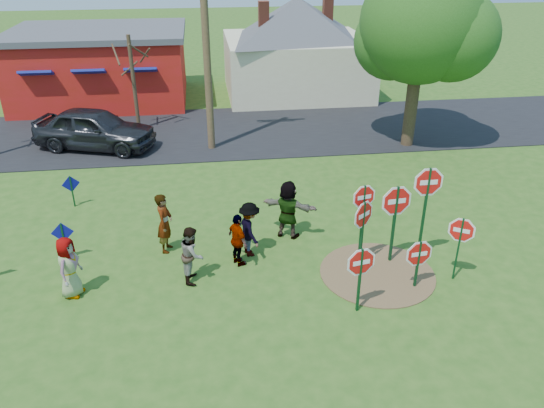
{
  "coord_description": "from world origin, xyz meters",
  "views": [
    {
      "loc": [
        -0.06,
        -12.81,
        8.48
      ],
      "look_at": [
        1.75,
        0.62,
        1.56
      ],
      "focal_mm": 35.0,
      "sensor_mm": 36.0,
      "label": 1
    }
  ],
  "objects_px": {
    "stop_sign_a": "(361,267)",
    "stop_sign_b": "(363,205)",
    "stop_sign_c": "(427,194)",
    "person_a": "(69,267)",
    "suv": "(94,129)",
    "leafy_tree": "(424,29)",
    "person_b": "(165,223)",
    "stop_sign_d": "(396,206)",
    "utility_pole": "(205,25)"
  },
  "relations": [
    {
      "from": "stop_sign_b",
      "to": "suv",
      "type": "xyz_separation_m",
      "value": [
        -8.88,
        10.52,
        -1.0
      ]
    },
    {
      "from": "leafy_tree",
      "to": "stop_sign_c",
      "type": "bearing_deg",
      "value": -109.43
    },
    {
      "from": "leafy_tree",
      "to": "person_a",
      "type": "bearing_deg",
      "value": -143.44
    },
    {
      "from": "person_a",
      "to": "suv",
      "type": "distance_m",
      "value": 10.92
    },
    {
      "from": "suv",
      "to": "utility_pole",
      "type": "xyz_separation_m",
      "value": [
        5.02,
        -0.64,
        4.31
      ]
    },
    {
      "from": "suv",
      "to": "stop_sign_d",
      "type": "bearing_deg",
      "value": -118.17
    },
    {
      "from": "person_a",
      "to": "person_b",
      "type": "distance_m",
      "value": 3.03
    },
    {
      "from": "stop_sign_c",
      "to": "stop_sign_d",
      "type": "height_order",
      "value": "stop_sign_c"
    },
    {
      "from": "stop_sign_d",
      "to": "person_b",
      "type": "height_order",
      "value": "stop_sign_d"
    },
    {
      "from": "person_a",
      "to": "stop_sign_c",
      "type": "bearing_deg",
      "value": -72.15
    },
    {
      "from": "stop_sign_d",
      "to": "suv",
      "type": "distance_m",
      "value": 14.37
    },
    {
      "from": "person_a",
      "to": "suv",
      "type": "xyz_separation_m",
      "value": [
        -1.06,
        10.86,
        0.08
      ]
    },
    {
      "from": "person_b",
      "to": "leafy_tree",
      "type": "bearing_deg",
      "value": -41.94
    },
    {
      "from": "stop_sign_c",
      "to": "utility_pole",
      "type": "xyz_separation_m",
      "value": [
        -5.59,
        9.95,
        3.05
      ]
    },
    {
      "from": "stop_sign_b",
      "to": "person_a",
      "type": "bearing_deg",
      "value": 167.97
    },
    {
      "from": "stop_sign_a",
      "to": "leafy_tree",
      "type": "distance_m",
      "value": 13.0
    },
    {
      "from": "stop_sign_b",
      "to": "leafy_tree",
      "type": "xyz_separation_m",
      "value": [
        4.99,
        9.15,
        3.09
      ]
    },
    {
      "from": "stop_sign_b",
      "to": "suv",
      "type": "distance_m",
      "value": 13.8
    },
    {
      "from": "stop_sign_b",
      "to": "stop_sign_d",
      "type": "relative_size",
      "value": 1.04
    },
    {
      "from": "stop_sign_a",
      "to": "stop_sign_c",
      "type": "xyz_separation_m",
      "value": [
        2.34,
        1.92,
        0.88
      ]
    },
    {
      "from": "stop_sign_c",
      "to": "person_a",
      "type": "height_order",
      "value": "stop_sign_c"
    },
    {
      "from": "stop_sign_b",
      "to": "person_b",
      "type": "bearing_deg",
      "value": 149.46
    },
    {
      "from": "stop_sign_a",
      "to": "person_a",
      "type": "height_order",
      "value": "stop_sign_a"
    },
    {
      "from": "person_b",
      "to": "suv",
      "type": "bearing_deg",
      "value": 32.96
    },
    {
      "from": "stop_sign_a",
      "to": "stop_sign_d",
      "type": "xyz_separation_m",
      "value": [
        1.56,
        2.08,
        0.48
      ]
    },
    {
      "from": "stop_sign_c",
      "to": "suv",
      "type": "height_order",
      "value": "stop_sign_c"
    },
    {
      "from": "stop_sign_c",
      "to": "person_a",
      "type": "xyz_separation_m",
      "value": [
        -9.55,
        -0.28,
        -1.34
      ]
    },
    {
      "from": "stop_sign_c",
      "to": "stop_sign_d",
      "type": "distance_m",
      "value": 0.88
    },
    {
      "from": "stop_sign_a",
      "to": "stop_sign_b",
      "type": "xyz_separation_m",
      "value": [
        0.6,
        1.99,
        0.62
      ]
    },
    {
      "from": "stop_sign_a",
      "to": "suv",
      "type": "distance_m",
      "value": 15.0
    },
    {
      "from": "suv",
      "to": "leafy_tree",
      "type": "bearing_deg",
      "value": -77.15
    },
    {
      "from": "person_b",
      "to": "suv",
      "type": "xyz_separation_m",
      "value": [
        -3.41,
        8.95,
        0.0
      ]
    },
    {
      "from": "person_b",
      "to": "leafy_tree",
      "type": "height_order",
      "value": "leafy_tree"
    },
    {
      "from": "suv",
      "to": "leafy_tree",
      "type": "distance_m",
      "value": 14.52
    },
    {
      "from": "person_a",
      "to": "stop_sign_b",
      "type": "bearing_deg",
      "value": -71.27
    },
    {
      "from": "stop_sign_b",
      "to": "leafy_tree",
      "type": "bearing_deg",
      "value": 46.84
    },
    {
      "from": "utility_pole",
      "to": "stop_sign_b",
      "type": "bearing_deg",
      "value": -68.69
    },
    {
      "from": "person_b",
      "to": "leafy_tree",
      "type": "relative_size",
      "value": 0.24
    },
    {
      "from": "stop_sign_a",
      "to": "stop_sign_b",
      "type": "relative_size",
      "value": 0.74
    },
    {
      "from": "stop_sign_c",
      "to": "person_b",
      "type": "distance_m",
      "value": 7.49
    },
    {
      "from": "stop_sign_b",
      "to": "person_b",
      "type": "xyz_separation_m",
      "value": [
        -5.46,
        1.56,
        -1.0
      ]
    },
    {
      "from": "person_a",
      "to": "person_b",
      "type": "bearing_deg",
      "value": -34.66
    },
    {
      "from": "stop_sign_a",
      "to": "stop_sign_b",
      "type": "height_order",
      "value": "stop_sign_b"
    },
    {
      "from": "stop_sign_b",
      "to": "person_a",
      "type": "xyz_separation_m",
      "value": [
        -7.81,
        -0.34,
        -1.08
      ]
    },
    {
      "from": "stop_sign_a",
      "to": "utility_pole",
      "type": "xyz_separation_m",
      "value": [
        -3.25,
        11.87,
        3.94
      ]
    },
    {
      "from": "stop_sign_b",
      "to": "person_b",
      "type": "height_order",
      "value": "stop_sign_b"
    },
    {
      "from": "stop_sign_a",
      "to": "stop_sign_b",
      "type": "bearing_deg",
      "value": 62.55
    },
    {
      "from": "person_b",
      "to": "suv",
      "type": "height_order",
      "value": "person_b"
    },
    {
      "from": "stop_sign_c",
      "to": "leafy_tree",
      "type": "distance_m",
      "value": 10.17
    },
    {
      "from": "stop_sign_a",
      "to": "person_a",
      "type": "xyz_separation_m",
      "value": [
        -7.21,
        1.65,
        -0.46
      ]
    }
  ]
}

